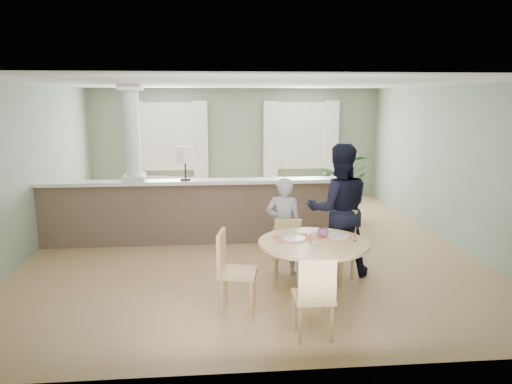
{
  "coord_description": "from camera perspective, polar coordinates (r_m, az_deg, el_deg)",
  "views": [
    {
      "loc": [
        -0.64,
        -8.18,
        2.5
      ],
      "look_at": [
        0.03,
        -1.0,
        1.12
      ],
      "focal_mm": 35.0,
      "sensor_mm": 36.0,
      "label": 1
    }
  ],
  "objects": [
    {
      "name": "chair_far_boy",
      "position": [
        6.84,
        3.61,
        -6.43
      ],
      "size": [
        0.45,
        0.45,
        0.85
      ],
      "rotation": [
        0.0,
        0.0,
        -0.2
      ],
      "color": "tan",
      "rests_on": "ground"
    },
    {
      "name": "chair_side",
      "position": [
        5.92,
        -2.82,
        -8.59
      ],
      "size": [
        0.51,
        0.51,
        0.96
      ],
      "rotation": [
        0.0,
        0.0,
        1.37
      ],
      "color": "tan",
      "rests_on": "ground"
    },
    {
      "name": "sofa",
      "position": [
        9.85,
        -9.3,
        -1.29
      ],
      "size": [
        3.3,
        1.98,
        0.9
      ],
      "primitive_type": "imported",
      "rotation": [
        0.0,
        0.0,
        -0.27
      ],
      "color": "brown",
      "rests_on": "ground"
    },
    {
      "name": "chair_far_man",
      "position": [
        6.98,
        9.36,
        -5.59
      ],
      "size": [
        0.63,
        0.63,
        0.98
      ],
      "rotation": [
        0.0,
        0.0,
        -0.72
      ],
      "color": "tan",
      "rests_on": "ground"
    },
    {
      "name": "ground",
      "position": [
        8.58,
        -0.84,
        -6.08
      ],
      "size": [
        8.0,
        8.0,
        0.0
      ],
      "primitive_type": "plane",
      "color": "tan",
      "rests_on": "ground"
    },
    {
      "name": "pony_wall",
      "position": [
        8.58,
        -7.54,
        -1.3
      ],
      "size": [
        5.32,
        0.38,
        2.7
      ],
      "color": "brown",
      "rests_on": "ground"
    },
    {
      "name": "houseplant",
      "position": [
        10.35,
        9.56,
        0.57
      ],
      "size": [
        1.62,
        1.6,
        1.36
      ],
      "primitive_type": "imported",
      "rotation": [
        0.0,
        0.0,
        0.7
      ],
      "color": "#2E5C24",
      "rests_on": "ground"
    },
    {
      "name": "chair_near",
      "position": [
        5.28,
        6.72,
        -11.51
      ],
      "size": [
        0.41,
        0.41,
        0.9
      ],
      "rotation": [
        0.0,
        0.0,
        3.14
      ],
      "color": "tan",
      "rests_on": "ground"
    },
    {
      "name": "man_person",
      "position": [
        7.1,
        9.44,
        -2.02
      ],
      "size": [
        0.94,
        0.75,
        1.87
      ],
      "primitive_type": "imported",
      "rotation": [
        0.0,
        0.0,
        3.09
      ],
      "color": "black",
      "rests_on": "ground"
    },
    {
      "name": "child_person",
      "position": [
        7.07,
        3.19,
        -3.9
      ],
      "size": [
        0.58,
        0.45,
        1.4
      ],
      "primitive_type": "imported",
      "rotation": [
        0.0,
        0.0,
        2.89
      ],
      "color": "gray",
      "rests_on": "ground"
    },
    {
      "name": "room_shell",
      "position": [
        8.86,
        -1.39,
        6.4
      ],
      "size": [
        7.02,
        8.02,
        2.71
      ],
      "color": "gray",
      "rests_on": "ground"
    },
    {
      "name": "dining_table",
      "position": [
        6.07,
        6.59,
        -7.09
      ],
      "size": [
        1.32,
        1.32,
        0.9
      ],
      "rotation": [
        0.0,
        0.0,
        0.19
      ],
      "color": "tan",
      "rests_on": "ground"
    }
  ]
}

